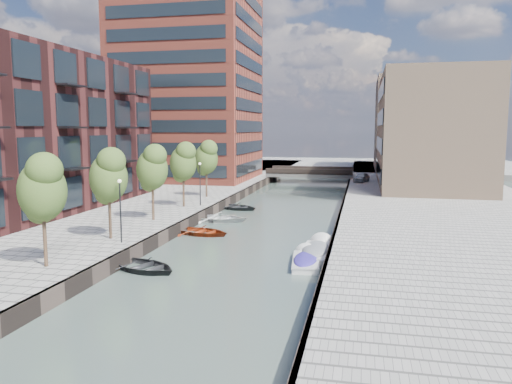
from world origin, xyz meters
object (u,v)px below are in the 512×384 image
(tree_5, at_px, (183,161))
(motorboat_3, at_px, (306,261))
(tree_4, at_px, (152,167))
(bridge, at_px, (310,173))
(motorboat_4, at_px, (317,251))
(tree_3, at_px, (108,174))
(sloop_2, at_px, (202,235))
(car, at_px, (362,177))
(tree_2, at_px, (42,186))
(tree_6, at_px, (206,157))
(sloop_3, at_px, (219,221))
(sloop_4, at_px, (237,209))
(sloop_1, at_px, (144,270))

(tree_5, bearing_deg, motorboat_3, -46.60)
(tree_4, distance_m, motorboat_3, 15.70)
(bridge, bearing_deg, motorboat_3, -84.35)
(motorboat_4, bearing_deg, motorboat_3, -101.10)
(tree_3, distance_m, motorboat_4, 14.73)
(tree_4, xyz_separation_m, sloop_2, (4.14, -0.16, -5.31))
(bridge, height_order, motorboat_4, bridge)
(bridge, xyz_separation_m, car, (7.79, -7.13, 0.25))
(tree_2, height_order, tree_3, same)
(tree_5, relative_size, motorboat_4, 1.07)
(bridge, xyz_separation_m, motorboat_4, (5.10, -44.54, -1.17))
(tree_4, bearing_deg, sloop_2, -2.20)
(motorboat_3, bearing_deg, tree_4, 152.31)
(tree_6, distance_m, sloop_3, 10.77)
(tree_6, relative_size, sloop_3, 1.17)
(sloop_3, relative_size, car, 1.35)
(tree_4, height_order, car, tree_4)
(tree_3, height_order, sloop_2, tree_3)
(bridge, bearing_deg, sloop_4, -99.73)
(tree_4, height_order, sloop_4, tree_4)
(tree_5, distance_m, motorboat_3, 19.80)
(sloop_1, distance_m, motorboat_4, 11.32)
(sloop_2, xyz_separation_m, motorboat_3, (9.00, -6.74, 0.19))
(tree_2, height_order, motorboat_4, tree_2)
(bridge, height_order, tree_5, tree_5)
(sloop_4, height_order, car, car)
(tree_6, relative_size, motorboat_4, 1.07)
(tree_3, bearing_deg, car, 67.78)
(tree_4, xyz_separation_m, motorboat_4, (13.60, -4.54, -5.09))
(sloop_1, bearing_deg, tree_2, 154.64)
(bridge, relative_size, sloop_2, 2.89)
(tree_2, distance_m, sloop_4, 27.25)
(tree_3, height_order, tree_4, same)
(bridge, xyz_separation_m, tree_6, (-8.50, -26.00, 3.92))
(tree_6, distance_m, sloop_2, 15.68)
(tree_4, xyz_separation_m, car, (16.29, 32.87, -3.67))
(sloop_2, xyz_separation_m, sloop_3, (-0.25, 5.63, 0.00))
(sloop_3, xyz_separation_m, motorboat_4, (9.71, -10.01, 0.22))
(motorboat_4, bearing_deg, sloop_2, 155.17)
(sloop_1, xyz_separation_m, sloop_2, (0.20, 10.27, 0.00))
(motorboat_3, xyz_separation_m, motorboat_4, (0.46, 2.36, 0.04))
(tree_3, bearing_deg, sloop_3, 72.67)
(tree_3, height_order, tree_6, same)
(tree_6, distance_m, motorboat_4, 23.55)
(tree_6, xyz_separation_m, sloop_2, (4.14, -14.16, -5.31))
(tree_3, xyz_separation_m, tree_4, (0.00, 7.00, 0.00))
(motorboat_3, relative_size, motorboat_4, 0.84)
(tree_4, height_order, sloop_1, tree_4)
(sloop_3, bearing_deg, car, -25.46)
(tree_2, height_order, tree_4, same)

